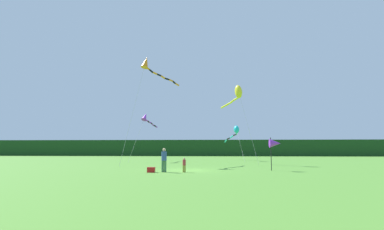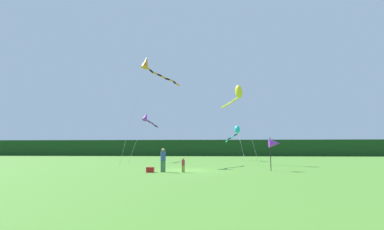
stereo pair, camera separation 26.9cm
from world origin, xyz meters
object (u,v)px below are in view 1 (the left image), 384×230
kite_orange (149,66)px  cooler_box (151,170)px  person_adult (164,159)px  banner_flag_pole (275,144)px  kite_purple (146,118)px  kite_yellow (237,93)px  person_child (184,164)px  kite_cyan (235,131)px

kite_orange → cooler_box: bearing=-76.0°
kite_orange → person_adult: bearing=-70.5°
cooler_box → banner_flag_pole: banner_flag_pole is taller
kite_purple → kite_yellow: kite_yellow is taller
kite_yellow → kite_orange: 10.71m
person_adult → kite_yellow: kite_yellow is taller
person_adult → banner_flag_pole: size_ratio=0.67×
person_child → kite_cyan: size_ratio=0.10×
person_child → kite_yellow: 14.89m
person_child → banner_flag_pole: 7.68m
banner_flag_pole → kite_orange: size_ratio=0.22×
banner_flag_pole → kite_purple: kite_purple is taller
person_child → person_adult: bearing=176.8°
person_adult → kite_orange: 14.26m
cooler_box → banner_flag_pole: size_ratio=0.21×
person_child → kite_cyan: bearing=74.9°
person_adult → banner_flag_pole: 9.07m
banner_flag_pole → kite_purple: size_ratio=0.35×
person_child → cooler_box: (-2.44, -0.25, -0.42)m
kite_purple → kite_orange: bearing=-75.5°
person_child → kite_cyan: kite_cyan is taller
person_adult → cooler_box: (-0.90, -0.34, -0.81)m
kite_yellow → kite_purple: bearing=155.5°
kite_cyan → kite_orange: size_ratio=0.88×
kite_purple → banner_flag_pole: bearing=-46.9°
banner_flag_pole → kite_cyan: (-1.51, 19.12, 2.17)m
cooler_box → kite_purple: bearing=104.2°
cooler_box → banner_flag_pole: 10.14m
person_adult → person_child: size_ratio=1.65×
banner_flag_pole → kite_orange: bearing=148.5°
person_adult → banner_flag_pole: banner_flag_pole is taller
banner_flag_pole → person_adult: bearing=-166.9°
cooler_box → banner_flag_pole: bearing=13.8°
person_adult → kite_purple: size_ratio=0.23×
kite_purple → kite_orange: kite_orange is taller
kite_cyan → kite_yellow: size_ratio=1.16×
person_adult → kite_cyan: size_ratio=0.17×
person_adult → kite_cyan: kite_cyan is taller
person_child → kite_purple: 19.24m
kite_yellow → person_adult: bearing=-120.2°
banner_flag_pole → kite_orange: kite_orange is taller
person_child → kite_yellow: kite_yellow is taller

